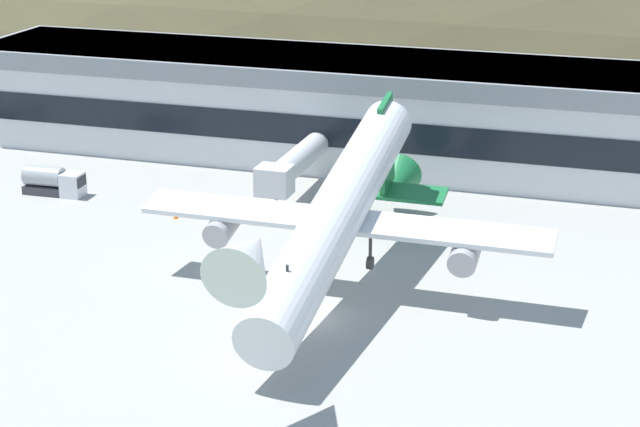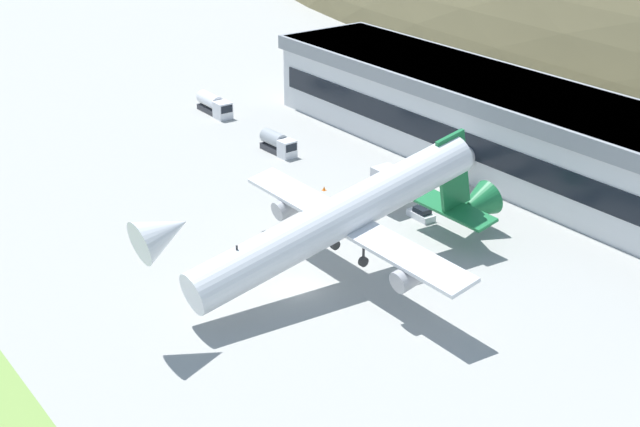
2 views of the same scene
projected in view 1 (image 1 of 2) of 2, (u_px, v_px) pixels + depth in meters
The scene contains 8 objects.
ground_plane at pixel (312, 318), 84.39m from camera, with size 451.62×451.62×0.00m, color #9E9E99.
hill_backdrop at pixel (634, 71), 172.28m from camera, with size 349.44×60.05×78.02m, color olive.
terminal_building at pixel (348, 102), 123.51m from camera, with size 90.99×17.58×11.97m.
jetway_0 at pixel (292, 165), 109.64m from camera, with size 3.38×15.52×5.43m.
cargo_airplane at pixel (340, 214), 86.69m from camera, with size 34.58×45.64×13.10m.
service_car_1 at pixel (325, 213), 105.90m from camera, with size 3.71×1.84×1.50m.
fuel_truck at pixel (53, 181), 112.80m from camera, with size 6.68×2.43×3.02m.
traffic_cone_1 at pixel (176, 216), 106.16m from camera, with size 0.52×0.52×0.58m.
Camera 1 is at (23.50, -73.02, 36.14)m, focal length 60.00 mm.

